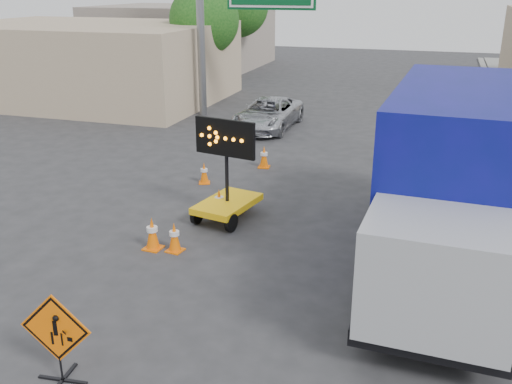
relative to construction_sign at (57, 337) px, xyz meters
The scene contains 15 objects.
ground 1.54m from the construction_sign, 42.55° to the left, with size 100.00×100.00×0.00m, color #2D2D30.
storefront_left_near 24.64m from the construction_sign, 122.01° to the left, with size 14.00×10.00×4.00m, color tan.
storefront_left_far 37.62m from the construction_sign, 111.94° to the left, with size 12.00×10.00×4.40m, color gray.
highway_gantry 19.61m from the construction_sign, 100.47° to the left, with size 6.18×0.38×6.90m.
tree_left_near 24.17m from the construction_sign, 107.12° to the left, with size 3.71×3.71×6.03m.
tree_left_far 32.13m from the construction_sign, 104.61° to the left, with size 4.10×4.10×6.66m.
construction_sign is the anchor object (origin of this frame).
arrow_board 7.11m from the construction_sign, 88.82° to the left, with size 1.73×2.12×2.76m.
pickup_truck 17.28m from the construction_sign, 95.87° to the left, with size 2.17×4.71×1.31m, color silver.
box_truck 8.26m from the construction_sign, 46.34° to the left, with size 2.93×8.43×3.96m.
cone_a 4.91m from the construction_sign, 100.57° to the left, with size 0.44×0.44×0.81m.
cone_b 4.89m from the construction_sign, 94.04° to the left, with size 0.42×0.42×0.73m.
cone_c 7.29m from the construction_sign, 91.27° to the left, with size 0.51×0.51×0.76m.
cone_d 9.76m from the construction_sign, 99.40° to the left, with size 0.45×0.45×0.68m.
cone_e 11.80m from the construction_sign, 91.33° to the left, with size 0.43×0.43×0.76m.
Camera 1 is at (4.33, -7.08, 6.00)m, focal length 40.00 mm.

